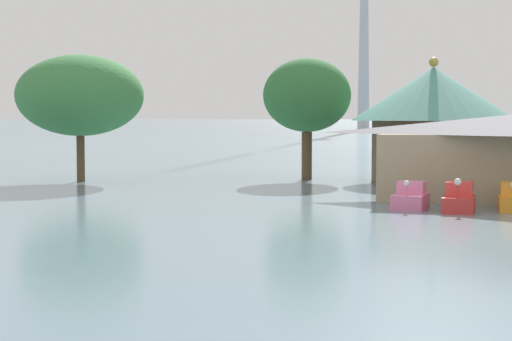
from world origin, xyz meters
name	(u,v)px	position (x,y,z in m)	size (l,w,h in m)	color
pedal_boat_pink	(411,198)	(4.33, 38.17, 0.57)	(1.74, 2.74, 1.57)	pink
pedal_boat_red	(459,200)	(6.83, 37.62, 0.60)	(1.61, 2.73, 1.77)	red
pedal_boat_orange	(512,199)	(9.39, 38.84, 0.58)	(1.56, 2.84, 1.60)	orange
green_roof_pavilion	(433,116)	(3.48, 57.32, 4.80)	(11.90, 11.90, 9.05)	brown
shoreline_tree_tall_left	(80,96)	(-21.17, 50.04, 6.30)	(9.28, 9.28, 9.27)	brown
shoreline_tree_mid	(307,96)	(-5.89, 57.09, 6.34)	(6.63, 6.63, 9.15)	brown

